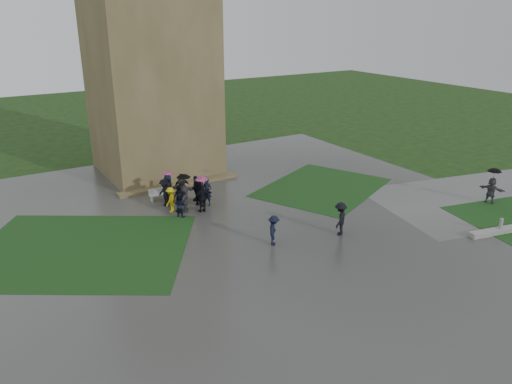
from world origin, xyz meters
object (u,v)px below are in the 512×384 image
bench (159,194)px  pedestrian_mid (274,230)px  pedestrian_near (340,219)px  tower (150,52)px  pedestrian_path (492,186)px

bench → pedestrian_mid: bearing=-70.7°
pedestrian_near → tower: bearing=-111.3°
tower → pedestrian_mid: tower is taller
pedestrian_path → bench: bearing=147.1°
pedestrian_mid → bench: bearing=53.4°
tower → pedestrian_path: bearing=-48.6°
tower → bench: bearing=-109.8°
tower → bench: 10.86m
pedestrian_near → pedestrian_path: 11.63m
pedestrian_path → tower: bearing=131.4°
tower → pedestrian_near: bearing=-75.2°
pedestrian_near → pedestrian_path: bearing=137.0°
pedestrian_near → pedestrian_path: pedestrian_path is taller
pedestrian_mid → pedestrian_near: (3.90, -0.84, 0.12)m
pedestrian_mid → pedestrian_near: size_ratio=0.88×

